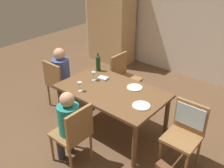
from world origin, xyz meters
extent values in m
plane|color=brown|center=(0.00, 0.00, 0.00)|extent=(10.00, 10.00, 0.00)
cube|color=beige|center=(0.00, 2.69, 1.35)|extent=(6.40, 0.12, 2.70)
cube|color=tan|center=(-1.91, 2.24, 1.05)|extent=(1.10, 0.56, 2.10)
cube|color=brown|center=(0.00, 0.00, 0.74)|extent=(1.62, 0.98, 0.04)
cylinder|color=brown|center=(-0.74, -0.42, 0.36)|extent=(0.07, 0.07, 0.72)
cylinder|color=brown|center=(0.74, -0.42, 0.36)|extent=(0.07, 0.07, 0.72)
cylinder|color=brown|center=(-0.74, 0.42, 0.36)|extent=(0.07, 0.07, 0.72)
cylinder|color=brown|center=(0.74, 0.42, 0.36)|extent=(0.07, 0.07, 0.72)
cylinder|color=olive|center=(-0.19, -1.06, 0.22)|extent=(0.04, 0.04, 0.44)
cylinder|color=olive|center=(-0.19, -0.68, 0.22)|extent=(0.04, 0.04, 0.44)
cylinder|color=olive|center=(0.19, -1.06, 0.22)|extent=(0.04, 0.04, 0.44)
cylinder|color=olive|center=(0.19, -0.68, 0.22)|extent=(0.04, 0.04, 0.44)
cube|color=olive|center=(0.00, -0.87, 0.46)|extent=(0.44, 0.44, 0.04)
cube|color=olive|center=(0.20, -0.87, 0.70)|extent=(0.04, 0.44, 0.44)
cylinder|color=olive|center=(-1.38, 0.19, 0.22)|extent=(0.04, 0.04, 0.44)
cylinder|color=olive|center=(-1.00, 0.19, 0.22)|extent=(0.04, 0.04, 0.44)
cylinder|color=olive|center=(-1.38, -0.19, 0.22)|extent=(0.04, 0.04, 0.44)
cylinder|color=olive|center=(-1.00, -0.19, 0.22)|extent=(0.04, 0.04, 0.44)
cube|color=olive|center=(-1.19, 0.00, 0.46)|extent=(0.44, 0.44, 0.04)
cube|color=olive|center=(-1.19, -0.20, 0.70)|extent=(0.44, 0.04, 0.44)
cylinder|color=olive|center=(-0.18, 1.06, 0.22)|extent=(0.04, 0.04, 0.44)
cylinder|color=olive|center=(-0.18, 0.68, 0.22)|extent=(0.04, 0.04, 0.44)
cylinder|color=olive|center=(-0.56, 1.06, 0.22)|extent=(0.04, 0.04, 0.44)
cylinder|color=olive|center=(-0.56, 0.68, 0.22)|extent=(0.04, 0.04, 0.44)
cube|color=olive|center=(-0.37, 0.87, 0.46)|extent=(0.44, 0.44, 0.04)
cube|color=olive|center=(-0.57, 0.87, 0.70)|extent=(0.04, 0.44, 0.44)
cylinder|color=olive|center=(1.38, -0.19, 0.22)|extent=(0.04, 0.04, 0.44)
cylinder|color=olive|center=(1.00, -0.19, 0.22)|extent=(0.04, 0.04, 0.44)
cylinder|color=olive|center=(1.38, 0.19, 0.22)|extent=(0.04, 0.04, 0.44)
cylinder|color=olive|center=(1.00, 0.19, 0.22)|extent=(0.04, 0.04, 0.44)
cube|color=olive|center=(1.19, 0.00, 0.46)|extent=(0.44, 0.44, 0.04)
cube|color=olive|center=(1.19, 0.20, 0.70)|extent=(0.44, 0.04, 0.44)
cube|color=#ADC6D6|center=(1.19, 0.20, 0.72)|extent=(0.40, 0.07, 0.31)
cylinder|color=#33333D|center=(-0.13, -0.96, 0.23)|extent=(0.11, 0.11, 0.46)
cylinder|color=#33333D|center=(-0.13, -0.79, 0.23)|extent=(0.11, 0.11, 0.46)
cylinder|color=teal|center=(0.00, -0.87, 0.68)|extent=(0.29, 0.29, 0.44)
sphere|color=tan|center=(0.00, -0.87, 1.00)|extent=(0.19, 0.19, 0.19)
cylinder|color=#33333D|center=(-1.29, 0.14, 0.23)|extent=(0.11, 0.11, 0.46)
cylinder|color=#33333D|center=(-1.10, 0.14, 0.23)|extent=(0.11, 0.11, 0.46)
cylinder|color=#475699|center=(-1.19, 0.00, 0.70)|extent=(0.31, 0.31, 0.47)
sphere|color=tan|center=(-1.19, 0.00, 1.04)|extent=(0.21, 0.21, 0.21)
cylinder|color=#19381E|center=(-0.62, 0.37, 0.87)|extent=(0.08, 0.08, 0.23)
sphere|color=#19381E|center=(-0.62, 0.37, 1.00)|extent=(0.08, 0.08, 0.08)
cylinder|color=#19381E|center=(-0.62, 0.37, 1.05)|extent=(0.03, 0.03, 0.08)
cylinder|color=silver|center=(-0.43, 0.05, 0.76)|extent=(0.06, 0.06, 0.00)
cylinder|color=silver|center=(-0.43, 0.05, 0.80)|extent=(0.01, 0.01, 0.07)
cone|color=silver|center=(-0.43, 0.05, 0.87)|extent=(0.07, 0.07, 0.07)
cylinder|color=silver|center=(-0.35, -0.33, 0.76)|extent=(0.06, 0.06, 0.00)
cylinder|color=silver|center=(-0.35, -0.33, 0.80)|extent=(0.01, 0.01, 0.07)
cone|color=silver|center=(-0.35, -0.33, 0.87)|extent=(0.07, 0.07, 0.07)
cylinder|color=white|center=(0.23, 0.27, 0.77)|extent=(0.24, 0.24, 0.01)
cylinder|color=silver|center=(0.59, -0.09, 0.77)|extent=(0.25, 0.25, 0.01)
cube|color=#ADC6D6|center=(-0.34, 0.18, 0.77)|extent=(0.18, 0.15, 0.03)
camera|label=1|loc=(2.19, -2.60, 2.70)|focal=41.34mm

